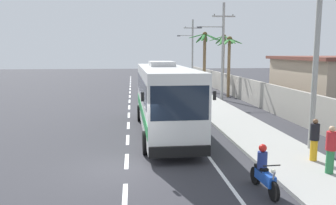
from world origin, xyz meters
TOP-DOWN VIEW (x-y plane):
  - ground_plane at (0.00, 0.00)m, footprint 160.00×160.00m
  - sidewalk_kerb at (6.80, 10.00)m, footprint 3.20×90.00m
  - lane_markings at (2.09, 14.94)m, footprint 3.67×71.73m
  - boundary_wall at (10.60, 14.00)m, footprint 0.24×60.00m
  - coach_bus_foreground at (2.02, 5.84)m, footprint 3.02×11.54m
  - motorcycle_beside_bus at (4.46, -2.65)m, footprint 0.56×1.96m
  - motorcycle_trailing at (4.50, 14.91)m, footprint 0.56×1.96m
  - pedestrian_near_kerb at (7.51, -0.21)m, footprint 0.36×0.36m
  - pedestrian_midwalk at (7.32, -1.66)m, footprint 0.36×0.36m
  - utility_pole_nearest at (8.25, 1.50)m, footprint 3.19×0.24m
  - utility_pole_mid at (8.59, 18.42)m, footprint 3.55×0.24m
  - utility_pole_far at (8.76, 35.35)m, footprint 3.50×0.24m
  - palm_nearest at (11.09, 27.14)m, footprint 3.41×3.29m
  - palm_second at (9.86, 20.39)m, footprint 2.49×2.61m
  - palm_third at (8.62, 26.16)m, footprint 3.77×3.47m

SIDE VIEW (x-z plane):
  - ground_plane at x=0.00m, z-range 0.00..0.00m
  - lane_markings at x=2.09m, z-range 0.00..0.01m
  - sidewalk_kerb at x=6.80m, z-range 0.00..0.14m
  - motorcycle_beside_bus at x=4.46m, z-range -0.14..1.40m
  - motorcycle_trailing at x=4.50m, z-range -0.14..1.41m
  - pedestrian_near_kerb at x=7.51m, z-range 0.18..1.89m
  - boundary_wall at x=10.60m, z-range 0.00..2.10m
  - pedestrian_midwalk at x=7.32m, z-range 0.18..1.92m
  - coach_bus_foreground at x=2.02m, z-range 0.08..4.01m
  - palm_second at x=9.86m, z-range 1.16..7.17m
  - palm_third at x=8.62m, z-range 1.23..8.00m
  - utility_pole_mid at x=8.59m, z-range 0.32..9.24m
  - palm_nearest at x=11.09m, z-range 1.54..8.11m
  - utility_pole_far at x=8.76m, z-range 0.34..9.31m
  - utility_pole_nearest at x=8.25m, z-range 0.30..9.90m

